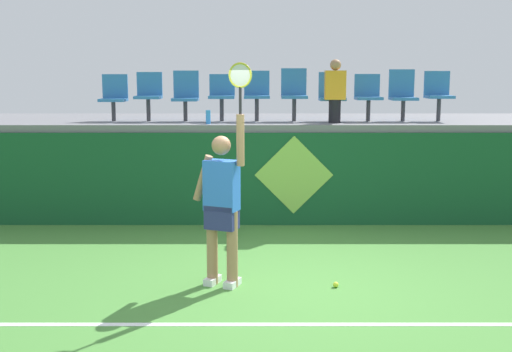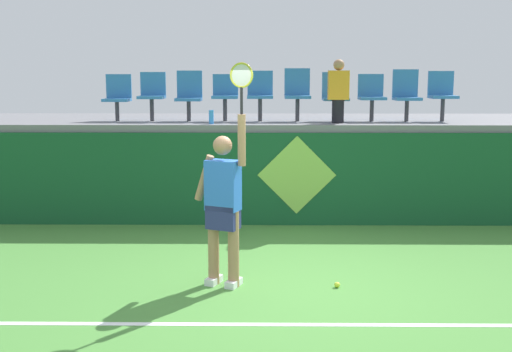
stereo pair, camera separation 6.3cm
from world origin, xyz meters
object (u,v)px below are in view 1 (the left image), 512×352
stadium_chair_3 (224,94)px  stadium_chair_4 (259,93)px  tennis_player (224,202)px  stadium_chair_6 (334,94)px  stadium_chair_0 (116,95)px  stadium_chair_5 (296,92)px  stadium_chair_7 (370,95)px  stadium_chair_9 (440,93)px  water_bottle (210,117)px  stadium_chair_1 (151,93)px  tennis_ball (338,285)px  stadium_chair_8 (405,93)px  stadium_chair_2 (188,94)px  spectator_0 (337,90)px

stadium_chair_3 → stadium_chair_4: size_ratio=0.93×
tennis_player → stadium_chair_6: (1.70, 3.90, 1.10)m
stadium_chair_0 → stadium_chair_5: bearing=0.1°
tennis_player → stadium_chair_4: bearing=84.1°
stadium_chair_0 → stadium_chair_7: size_ratio=1.00×
stadium_chair_9 → stadium_chair_0: bearing=180.0°
stadium_chair_3 → tennis_player: bearing=-87.1°
tennis_player → water_bottle: (-0.39, 3.23, 0.75)m
stadium_chair_1 → stadium_chair_6: 3.17m
stadium_chair_1 → stadium_chair_6: (3.17, 0.00, -0.02)m
stadium_chair_9 → stadium_chair_7: bearing=-179.9°
stadium_chair_6 → tennis_ball: bearing=-95.5°
tennis_player → stadium_chair_5: (1.05, 3.90, 1.14)m
stadium_chair_6 → stadium_chair_8: stadium_chair_8 is taller
stadium_chair_4 → stadium_chair_5: size_ratio=0.96×
stadium_chair_7 → stadium_chair_9: (1.21, 0.00, 0.03)m
stadium_chair_2 → spectator_0: bearing=-10.0°
stadium_chair_3 → stadium_chair_7: size_ratio=1.00×
stadium_chair_2 → stadium_chair_5: (1.87, -0.00, 0.04)m
tennis_ball → stadium_chair_6: 4.50m
stadium_chair_1 → stadium_chair_2: (0.64, 0.01, -0.01)m
tennis_player → tennis_ball: 1.64m
stadium_chair_3 → stadium_chair_9: bearing=0.1°
stadium_chair_2 → stadium_chair_3: stadium_chair_2 is taller
tennis_ball → stadium_chair_6: stadium_chair_6 is taller
stadium_chair_4 → stadium_chair_5: (0.64, 0.00, 0.01)m
stadium_chair_1 → stadium_chair_9: size_ratio=0.98×
stadium_chair_0 → water_bottle: bearing=-21.8°
stadium_chair_2 → stadium_chair_7: (3.15, -0.01, -0.01)m
stadium_chair_3 → stadium_chair_5: bearing=0.5°
stadium_chair_1 → stadium_chair_9: (5.00, 0.00, 0.01)m
tennis_ball → stadium_chair_9: (2.22, 3.98, 2.09)m
stadium_chair_1 → stadium_chair_3: size_ratio=1.04×
stadium_chair_0 → stadium_chair_5: 3.11m
tennis_ball → stadium_chair_4: 4.59m
stadium_chair_7 → stadium_chair_2: bearing=179.8°
stadium_chair_7 → tennis_ball: bearing=-104.2°
water_bottle → stadium_chair_4: stadium_chair_4 is taller
stadium_chair_2 → stadium_chair_8: size_ratio=0.98×
stadium_chair_1 → stadium_chair_5: bearing=0.1°
stadium_chair_2 → stadium_chair_7: 3.15m
stadium_chair_4 → stadium_chair_6: size_ratio=1.03×
stadium_chair_8 → stadium_chair_7: bearing=-179.1°
stadium_chair_4 → stadium_chair_9: stadium_chair_4 is taller
stadium_chair_8 → spectator_0: 1.30m
stadium_chair_2 → stadium_chair_3: bearing=-1.1°
water_bottle → stadium_chair_3: size_ratio=0.28×
stadium_chair_8 → spectator_0: size_ratio=0.84×
stadium_chair_0 → stadium_chair_8: (4.99, 0.01, 0.04)m
stadium_chair_3 → stadium_chair_6: stadium_chair_6 is taller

